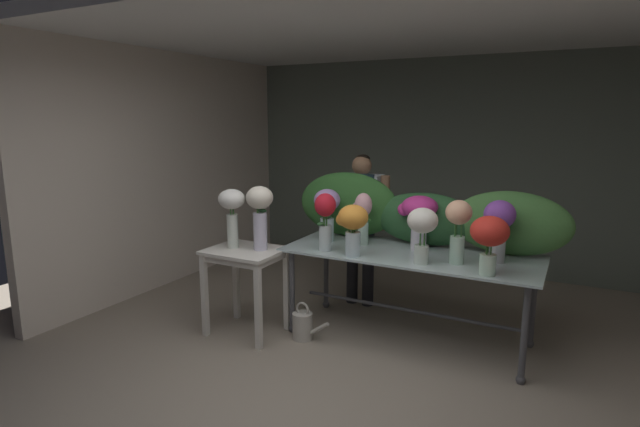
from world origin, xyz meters
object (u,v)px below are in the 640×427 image
Objects in this scene: vase_scarlet_hydrangea at (490,236)px; vase_sunset_dahlias at (352,224)px; vase_violet_anemones at (499,224)px; vase_cream_lisianthus_tall at (260,210)px; vase_blush_snapdragons at (363,215)px; vase_ivory_roses at (422,227)px; vase_peach_ranunculus at (458,225)px; vase_white_roses_tall at (232,209)px; side_table_white at (245,262)px; florist at (361,213)px; vase_crimson_tulips at (325,217)px; display_table_glass at (409,265)px; vase_magenta_freesia at (419,214)px; watering_can at (303,325)px; vase_lilac_carnations at (327,208)px.

vase_scarlet_hydrangea is 1.10m from vase_sunset_dahlias.
vase_cream_lisianthus_tall is (-1.92, -0.53, 0.03)m from vase_violet_anemones.
vase_ivory_roses is at bearing -27.95° from vase_blush_snapdragons.
vase_sunset_dahlias is at bearing -174.59° from vase_ivory_roses.
vase_white_roses_tall is at bearing -168.22° from vase_peach_ranunculus.
vase_peach_ranunculus is at bearing 11.76° from vase_cream_lisianthus_tall.
side_table_white is 1.80× the size of vase_sunset_dahlias.
vase_scarlet_hydrangea is 1.24m from vase_blush_snapdragons.
vase_blush_snapdragons is (-0.90, 0.21, -0.04)m from vase_peach_ranunculus.
vase_white_roses_tall is 0.27m from vase_cream_lisianthus_tall.
vase_crimson_tulips is (0.04, -0.88, 0.12)m from florist.
display_table_glass is 0.98m from florist.
vase_scarlet_hydrangea is 1.01× the size of vase_sunset_dahlias.
vase_cream_lisianthus_tall reaches higher than vase_peach_ranunculus.
vase_crimson_tulips is at bearing -120.78° from vase_blush_snapdragons.
side_table_white is at bearing -153.92° from vase_magenta_freesia.
vase_cream_lisianthus_tall reaches higher than vase_ivory_roses.
florist is at bearing 135.69° from vase_ivory_roses.
display_table_glass is at bearing -100.64° from vase_magenta_freesia.
florist is at bearing 109.01° from vase_sunset_dahlias.
vase_crimson_tulips is at bearing 177.52° from vase_scarlet_hydrangea.
vase_white_roses_tall is (-1.01, -0.61, 0.06)m from vase_blush_snapdragons.
vase_ivory_roses is at bearing -152.06° from vase_peach_ranunculus.
vase_white_roses_tall is at bearing -165.06° from vase_violet_anemones.
watering_can is at bearing -176.45° from vase_scarlet_hydrangea.
side_table_white is at bearing -167.35° from vase_peach_ranunculus.
watering_can is at bearing -146.56° from vase_magenta_freesia.
vase_white_roses_tall is at bearing -170.89° from vase_ivory_roses.
vase_scarlet_hydrangea is 0.93× the size of vase_magenta_freesia.
side_table_white is 1.61m from vase_ivory_roses.
vase_sunset_dahlias is at bearing -140.40° from display_table_glass.
vase_cream_lisianthus_tall is at bearing -114.69° from florist.
vase_magenta_freesia is 1.65m from vase_white_roses_tall.
vase_sunset_dahlias is at bearing -167.27° from vase_peach_ranunculus.
vase_scarlet_hydrangea is 0.88× the size of vase_violet_anemones.
vase_magenta_freesia is at bearing 6.63° from vase_lilac_carnations.
vase_blush_snapdragons is at bearing -173.23° from vase_magenta_freesia.
vase_violet_anemones is (0.68, -0.09, -0.00)m from vase_magenta_freesia.
vase_violet_anemones is at bearing 17.15° from watering_can.
vase_scarlet_hydrangea is 1.38m from vase_crimson_tulips.
vase_magenta_freesia is 0.85m from vase_lilac_carnations.
vase_blush_snapdragons reaches higher than watering_can.
vase_peach_ranunculus reaches higher than vase_blush_snapdragons.
florist reaches higher than side_table_white.
vase_peach_ranunculus reaches higher than vase_sunset_dahlias.
vase_ivory_roses is 1.68m from vase_white_roses_tall.
vase_magenta_freesia is at bearing 145.82° from vase_peach_ranunculus.
vase_lilac_carnations is 0.88m from vase_white_roses_tall.
vase_violet_anemones is at bearing 0.37° from vase_lilac_carnations.
vase_magenta_freesia is (-0.68, 0.46, 0.03)m from vase_scarlet_hydrangea.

